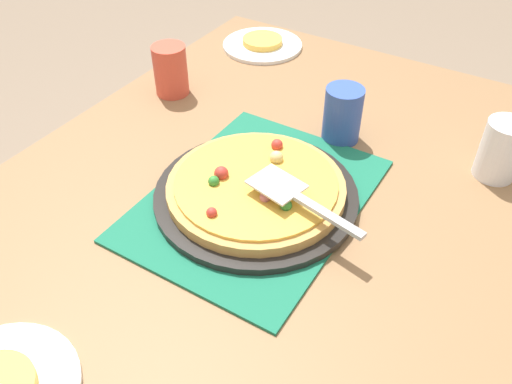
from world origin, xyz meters
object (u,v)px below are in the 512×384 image
(cup_near, at_px, (171,70))
(pizza, at_px, (256,186))
(cup_far, at_px, (343,115))
(cup_corner, at_px, (501,150))
(pizza_pan, at_px, (256,195))
(served_slice_right, at_px, (262,41))
(pizza_server, at_px, (297,197))
(plate_far_right, at_px, (262,45))

(cup_near, bearing_deg, pizza, -121.44)
(cup_far, relative_size, cup_corner, 1.00)
(cup_near, relative_size, cup_far, 1.00)
(pizza_pan, xyz_separation_m, cup_corner, (0.31, -0.36, 0.05))
(cup_near, relative_size, cup_corner, 1.00)
(served_slice_right, distance_m, cup_corner, 0.73)
(served_slice_right, xyz_separation_m, cup_near, (-0.33, 0.06, 0.04))
(served_slice_right, bearing_deg, cup_far, -128.23)
(served_slice_right, relative_size, cup_far, 0.92)
(cup_far, relative_size, pizza_server, 0.51)
(pizza, bearing_deg, cup_far, -10.55)
(pizza, bearing_deg, pizza_server, -102.76)
(pizza, distance_m, cup_near, 0.44)
(pizza, xyz_separation_m, pizza_server, (-0.02, -0.10, 0.03))
(pizza, height_order, cup_near, cup_near)
(cup_far, height_order, pizza_server, cup_far)
(plate_far_right, relative_size, pizza_server, 0.94)
(cup_corner, bearing_deg, pizza_pan, 130.75)
(plate_far_right, relative_size, served_slice_right, 2.00)
(plate_far_right, height_order, cup_corner, cup_corner)
(plate_far_right, distance_m, cup_near, 0.34)
(pizza_pan, height_order, cup_near, cup_near)
(pizza_pan, bearing_deg, cup_corner, -49.25)
(cup_near, bearing_deg, pizza_server, -118.09)
(cup_near, distance_m, pizza_server, 0.54)
(pizza_pan, relative_size, pizza, 1.15)
(plate_far_right, distance_m, pizza_server, 0.72)
(cup_corner, bearing_deg, pizza_server, 141.39)
(plate_far_right, distance_m, cup_corner, 0.73)
(pizza, distance_m, cup_corner, 0.48)
(plate_far_right, xyz_separation_m, cup_corner, (-0.25, -0.68, 0.06))
(cup_corner, xyz_separation_m, pizza_server, (-0.33, 0.27, 0.01))
(pizza, relative_size, cup_far, 2.75)
(pizza_pan, height_order, plate_far_right, pizza_pan)
(cup_corner, height_order, pizza_server, cup_corner)
(plate_far_right, bearing_deg, cup_far, -128.23)
(pizza_pan, height_order, pizza_server, pizza_server)
(plate_far_right, relative_size, cup_near, 1.83)
(pizza_pan, bearing_deg, cup_far, -10.52)
(served_slice_right, height_order, cup_far, cup_far)
(served_slice_right, bearing_deg, pizza_pan, -150.17)
(pizza_pan, height_order, pizza, pizza)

